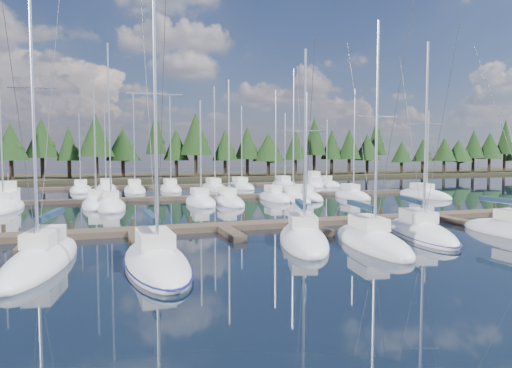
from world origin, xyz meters
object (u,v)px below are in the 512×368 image
object	(u,v)px
motor_yacht_right	(313,184)
main_dock	(302,224)
front_sailboat_2	(303,239)
motor_yacht_left	(9,202)
front_sailboat_3	(371,241)
front_sailboat_1	(156,262)
front_sailboat_0	(42,259)
front_sailboat_4	(420,232)

from	to	relation	value
motor_yacht_right	main_dock	bearing A→B (deg)	-116.73
main_dock	motor_yacht_right	bearing A→B (deg)	63.27
main_dock	front_sailboat_2	distance (m)	6.33
motor_yacht_right	motor_yacht_left	bearing A→B (deg)	-158.57
front_sailboat_3	motor_yacht_left	xyz separation A→B (m)	(-24.04, 28.43, 0.19)
main_dock	motor_yacht_left	world-z (taller)	motor_yacht_left
front_sailboat_1	motor_yacht_left	world-z (taller)	front_sailboat_1
front_sailboat_1	motor_yacht_left	bearing A→B (deg)	111.33
main_dock	front_sailboat_0	distance (m)	18.12
main_dock	front_sailboat_0	xyz separation A→B (m)	(-16.78, -6.82, 0.10)
front_sailboat_0	motor_yacht_left	world-z (taller)	front_sailboat_0
front_sailboat_0	front_sailboat_3	bearing A→B (deg)	-3.21
front_sailboat_1	front_sailboat_2	bearing A→B (deg)	18.94
motor_yacht_right	front_sailboat_2	bearing A→B (deg)	-116.26
front_sailboat_3	motor_yacht_right	bearing A→B (deg)	68.47
motor_yacht_left	front_sailboat_1	bearing A→B (deg)	-68.67
front_sailboat_2	motor_yacht_right	size ratio (longest dim) A/B	1.41
front_sailboat_2	motor_yacht_left	world-z (taller)	front_sailboat_2
front_sailboat_3	front_sailboat_4	xyz separation A→B (m)	(4.74, 1.64, -0.01)
front_sailboat_2	front_sailboat_4	xyz separation A→B (m)	(8.18, -0.36, 0.00)
front_sailboat_4	main_dock	bearing A→B (deg)	132.65
main_dock	motor_yacht_right	size ratio (longest dim) A/B	5.05
front_sailboat_0	front_sailboat_1	distance (m)	5.63
front_sailboat_2	front_sailboat_4	distance (m)	8.19
main_dock	front_sailboat_2	bearing A→B (deg)	-113.17
front_sailboat_3	front_sailboat_4	bearing A→B (deg)	19.05
front_sailboat_0	front_sailboat_3	size ratio (longest dim) A/B	1.13
main_dock	front_sailboat_1	bearing A→B (deg)	-142.31
front_sailboat_0	motor_yacht_right	bearing A→B (deg)	51.06
front_sailboat_3	motor_yacht_right	world-z (taller)	front_sailboat_3
front_sailboat_0	front_sailboat_2	world-z (taller)	front_sailboat_0
main_dock	front_sailboat_1	size ratio (longest dim) A/B	2.98
front_sailboat_1	front_sailboat_4	bearing A→B (deg)	9.05
front_sailboat_2	front_sailboat_3	size ratio (longest dim) A/B	0.90
main_dock	front_sailboat_4	distance (m)	8.40
main_dock	front_sailboat_4	world-z (taller)	front_sailboat_4
front_sailboat_1	front_sailboat_3	bearing A→B (deg)	5.07
front_sailboat_3	front_sailboat_0	bearing A→B (deg)	176.79
front_sailboat_2	motor_yacht_right	world-z (taller)	front_sailboat_2
front_sailboat_1	front_sailboat_4	size ratio (longest dim) A/B	1.12
front_sailboat_1	front_sailboat_3	distance (m)	12.55
motor_yacht_left	motor_yacht_right	distance (m)	44.81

